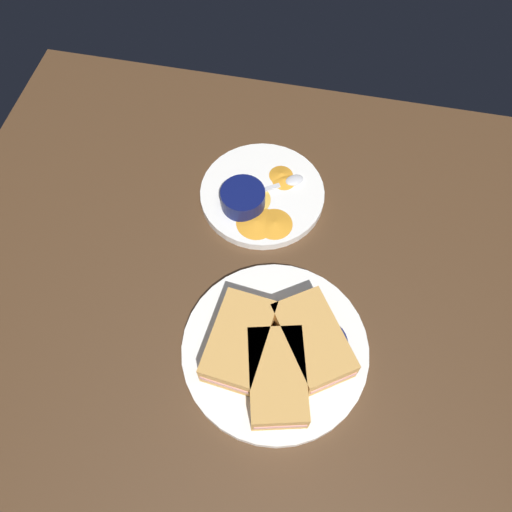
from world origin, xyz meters
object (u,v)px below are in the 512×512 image
at_px(sandwich_half_far, 277,377).
at_px(ramekin_light_gravy, 243,198).
at_px(plate_chips_companion, 262,194).
at_px(sandwich_half_extra, 313,340).
at_px(sandwich_half_near, 239,341).
at_px(spoon_by_dark_ramekin, 278,343).
at_px(ramekin_dark_sauce, 319,348).
at_px(spoon_by_gravy_ramekin, 287,182).
at_px(plate_sandwich_main, 275,348).

height_order(sandwich_half_far, ramekin_light_gravy, sandwich_half_far).
bearing_deg(plate_chips_companion, sandwich_half_extra, -154.26).
relative_size(sandwich_half_near, spoon_by_dark_ramekin, 1.41).
bearing_deg(ramekin_dark_sauce, sandwich_half_extra, 54.62).
distance_m(sandwich_half_far, spoon_by_gravy_ramekin, 0.35).
xyz_separation_m(sandwich_half_near, sandwich_half_far, (-0.04, -0.06, 0.00)).
bearing_deg(ramekin_light_gravy, plate_sandwich_main, -157.05).
bearing_deg(sandwich_half_near, sandwich_half_extra, -77.86).
bearing_deg(plate_sandwich_main, sandwich_half_extra, -77.86).
xyz_separation_m(plate_sandwich_main, spoon_by_gravy_ramekin, (0.29, 0.03, 0.01)).
bearing_deg(ramekin_dark_sauce, spoon_by_dark_ramekin, 88.41).
bearing_deg(ramekin_light_gravy, spoon_by_gravy_ramekin, -49.18).
height_order(ramekin_light_gravy, spoon_by_gravy_ramekin, ramekin_light_gravy).
bearing_deg(spoon_by_dark_ramekin, sandwich_half_near, 106.61).
relative_size(sandwich_half_far, plate_chips_companion, 0.68).
relative_size(ramekin_dark_sauce, spoon_by_gravy_ramekin, 0.84).
height_order(sandwich_half_near, spoon_by_gravy_ramekin, sandwich_half_near).
bearing_deg(sandwich_half_near, ramekin_dark_sauce, -82.74).
bearing_deg(plate_sandwich_main, spoon_by_gravy_ramekin, 6.55).
distance_m(plate_sandwich_main, spoon_by_dark_ramekin, 0.01).
bearing_deg(ramekin_dark_sauce, plate_chips_companion, 26.96).
xyz_separation_m(ramekin_dark_sauce, ramekin_light_gravy, (0.23, 0.16, -0.00)).
xyz_separation_m(spoon_by_dark_ramekin, spoon_by_gravy_ramekin, (0.29, 0.04, 0.00)).
bearing_deg(spoon_by_dark_ramekin, ramekin_dark_sauce, -91.59).
relative_size(ramekin_dark_sauce, ramekin_light_gravy, 1.03).
distance_m(sandwich_half_near, spoon_by_dark_ramekin, 0.06).
distance_m(sandwich_half_far, ramekin_dark_sauce, 0.07).
distance_m(ramekin_dark_sauce, plate_chips_companion, 0.30).
relative_size(plate_sandwich_main, ramekin_light_gravy, 3.67).
bearing_deg(spoon_by_gravy_ramekin, sandwich_half_near, 176.75).
xyz_separation_m(sandwich_half_near, ramekin_light_gravy, (0.25, 0.05, -0.01)).
relative_size(sandwich_half_near, plate_chips_companion, 0.65).
bearing_deg(plate_chips_companion, plate_sandwich_main, -164.76).
distance_m(sandwich_half_near, spoon_by_gravy_ramekin, 0.30).
height_order(plate_sandwich_main, plate_chips_companion, same).
bearing_deg(sandwich_half_extra, ramekin_light_gravy, 33.84).
xyz_separation_m(sandwich_half_far, ramekin_dark_sauce, (0.05, -0.05, -0.00)).
xyz_separation_m(sandwich_half_extra, plate_chips_companion, (0.26, 0.12, -0.03)).
height_order(sandwich_half_extra, spoon_by_dark_ramekin, sandwich_half_extra).
distance_m(plate_chips_companion, spoon_by_gravy_ramekin, 0.05).
height_order(sandwich_half_far, plate_chips_companion, sandwich_half_far).
distance_m(sandwich_half_far, sandwich_half_extra, 0.07).
distance_m(plate_sandwich_main, sandwich_half_far, 0.06).
bearing_deg(sandwich_half_far, ramekin_dark_sauce, -43.00).
bearing_deg(spoon_by_dark_ramekin, ramekin_light_gravy, 23.94).
bearing_deg(spoon_by_gravy_ramekin, sandwich_half_far, -172.61).
height_order(ramekin_dark_sauce, plate_chips_companion, ramekin_dark_sauce).
bearing_deg(spoon_by_gravy_ramekin, plate_sandwich_main, -173.45).
bearing_deg(plate_chips_companion, spoon_by_gravy_ramekin, -57.60).
height_order(plate_chips_companion, spoon_by_gravy_ramekin, spoon_by_gravy_ramekin).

